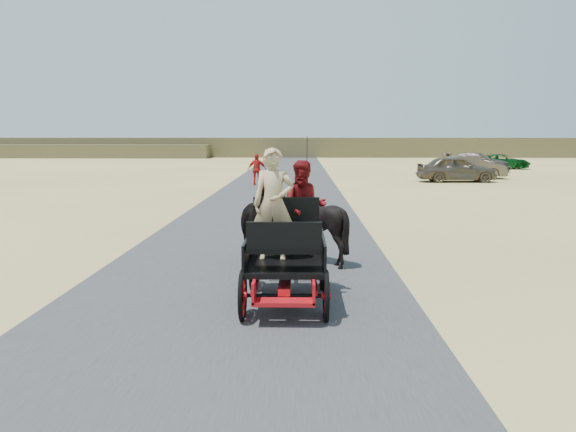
{
  "coord_description": "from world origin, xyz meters",
  "views": [
    {
      "loc": [
        1.08,
        -9.67,
        2.71
      ],
      "look_at": [
        0.84,
        0.83,
        1.2
      ],
      "focal_mm": 35.0,
      "sensor_mm": 36.0,
      "label": 1
    }
  ],
  "objects_px": {
    "carriage": "(286,281)",
    "horse_left": "(264,223)",
    "car_d": "(502,162)",
    "car_c": "(477,162)",
    "horse_right": "(315,223)",
    "car_a": "(456,169)",
    "pedestrian": "(257,170)",
    "car_b": "(469,167)"
  },
  "relations": [
    {
      "from": "carriage",
      "to": "horse_left",
      "type": "bearing_deg",
      "value": 100.39
    },
    {
      "from": "horse_left",
      "to": "car_d",
      "type": "distance_m",
      "value": 38.16
    },
    {
      "from": "horse_left",
      "to": "car_c",
      "type": "distance_m",
      "value": 34.1
    },
    {
      "from": "horse_right",
      "to": "car_d",
      "type": "distance_m",
      "value": 37.68
    },
    {
      "from": "horse_right",
      "to": "car_a",
      "type": "xyz_separation_m",
      "value": [
        8.8,
        21.22,
        -0.09
      ]
    },
    {
      "from": "pedestrian",
      "to": "car_c",
      "type": "xyz_separation_m",
      "value": [
        15.72,
        12.38,
        -0.16
      ]
    },
    {
      "from": "horse_left",
      "to": "car_b",
      "type": "height_order",
      "value": "horse_left"
    },
    {
      "from": "horse_left",
      "to": "car_c",
      "type": "bearing_deg",
      "value": -114.45
    },
    {
      "from": "horse_left",
      "to": "horse_right",
      "type": "bearing_deg",
      "value": -180.0
    },
    {
      "from": "horse_left",
      "to": "horse_right",
      "type": "xyz_separation_m",
      "value": [
        1.1,
        0.0,
        0.0
      ]
    },
    {
      "from": "car_a",
      "to": "car_b",
      "type": "relative_size",
      "value": 1.01
    },
    {
      "from": "horse_right",
      "to": "carriage",
      "type": "bearing_deg",
      "value": 79.61
    },
    {
      "from": "pedestrian",
      "to": "car_c",
      "type": "height_order",
      "value": "pedestrian"
    },
    {
      "from": "car_a",
      "to": "car_b",
      "type": "distance_m",
      "value": 3.03
    },
    {
      "from": "horse_right",
      "to": "car_c",
      "type": "distance_m",
      "value": 33.66
    },
    {
      "from": "horse_left",
      "to": "pedestrian",
      "type": "xyz_separation_m",
      "value": [
        -1.6,
        18.66,
        0.02
      ]
    },
    {
      "from": "horse_left",
      "to": "car_d",
      "type": "xyz_separation_m",
      "value": [
        17.13,
        34.1,
        -0.25
      ]
    },
    {
      "from": "horse_left",
      "to": "horse_right",
      "type": "height_order",
      "value": "horse_right"
    },
    {
      "from": "carriage",
      "to": "pedestrian",
      "type": "height_order",
      "value": "pedestrian"
    },
    {
      "from": "car_a",
      "to": "car_d",
      "type": "xyz_separation_m",
      "value": [
        7.23,
        12.88,
        -0.16
      ]
    },
    {
      "from": "car_d",
      "to": "horse_left",
      "type": "bearing_deg",
      "value": 154.74
    },
    {
      "from": "car_c",
      "to": "car_d",
      "type": "height_order",
      "value": "car_c"
    },
    {
      "from": "car_c",
      "to": "car_d",
      "type": "relative_size",
      "value": 1.12
    },
    {
      "from": "horse_left",
      "to": "car_d",
      "type": "bearing_deg",
      "value": -116.67
    },
    {
      "from": "horse_left",
      "to": "car_a",
      "type": "xyz_separation_m",
      "value": [
        9.9,
        21.22,
        -0.09
      ]
    },
    {
      "from": "pedestrian",
      "to": "car_a",
      "type": "relative_size",
      "value": 0.39
    },
    {
      "from": "horse_right",
      "to": "car_b",
      "type": "distance_m",
      "value": 25.98
    },
    {
      "from": "car_d",
      "to": "horse_right",
      "type": "bearing_deg",
      "value": 156.23
    },
    {
      "from": "car_c",
      "to": "horse_right",
      "type": "bearing_deg",
      "value": -174.51
    },
    {
      "from": "pedestrian",
      "to": "horse_left",
      "type": "bearing_deg",
      "value": 94.36
    },
    {
      "from": "car_b",
      "to": "car_d",
      "type": "bearing_deg",
      "value": -27.17
    },
    {
      "from": "horse_right",
      "to": "car_a",
      "type": "distance_m",
      "value": 22.97
    },
    {
      "from": "carriage",
      "to": "car_d",
      "type": "height_order",
      "value": "car_d"
    },
    {
      "from": "car_a",
      "to": "car_b",
      "type": "bearing_deg",
      "value": -31.89
    },
    {
      "from": "car_b",
      "to": "car_c",
      "type": "relative_size",
      "value": 0.92
    },
    {
      "from": "carriage",
      "to": "car_c",
      "type": "height_order",
      "value": "car_c"
    },
    {
      "from": "horse_left",
      "to": "car_a",
      "type": "height_order",
      "value": "horse_left"
    },
    {
      "from": "horse_right",
      "to": "car_c",
      "type": "height_order",
      "value": "horse_right"
    },
    {
      "from": "carriage",
      "to": "car_a",
      "type": "distance_m",
      "value": 25.97
    },
    {
      "from": "car_b",
      "to": "horse_left",
      "type": "bearing_deg",
      "value": 156.18
    },
    {
      "from": "horse_right",
      "to": "car_b",
      "type": "xyz_separation_m",
      "value": [
        10.34,
        23.83,
        -0.12
      ]
    },
    {
      "from": "carriage",
      "to": "horse_right",
      "type": "height_order",
      "value": "horse_right"
    }
  ]
}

